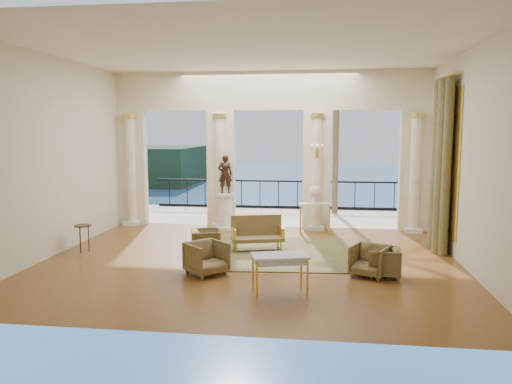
# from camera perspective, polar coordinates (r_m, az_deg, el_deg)

# --- Properties ---
(floor) EXTENTS (9.00, 9.00, 0.00)m
(floor) POSITION_cam_1_polar(r_m,az_deg,el_deg) (11.01, -0.71, -7.87)
(floor) COLOR #4F2F13
(floor) RESTS_ON ground
(room_walls) EXTENTS (9.00, 9.00, 9.00)m
(room_walls) POSITION_cam_1_polar(r_m,az_deg,el_deg) (9.53, -1.69, 7.29)
(room_walls) COLOR beige
(room_walls) RESTS_ON ground
(arcade) EXTENTS (9.00, 0.56, 4.50)m
(arcade) POSITION_cam_1_polar(r_m,az_deg,el_deg) (14.43, 1.43, 6.07)
(arcade) COLOR beige
(arcade) RESTS_ON ground
(terrace) EXTENTS (10.00, 3.60, 0.10)m
(terrace) POSITION_cam_1_polar(r_m,az_deg,el_deg) (16.65, 2.12, -2.90)
(terrace) COLOR beige
(terrace) RESTS_ON ground
(balustrade) EXTENTS (9.00, 0.06, 1.03)m
(balustrade) POSITION_cam_1_polar(r_m,az_deg,el_deg) (18.16, 2.59, -0.60)
(balustrade) COLOR black
(balustrade) RESTS_ON terrace
(palm_tree) EXTENTS (2.00, 2.00, 4.50)m
(palm_tree) POSITION_cam_1_polar(r_m,az_deg,el_deg) (17.18, 9.22, 11.19)
(palm_tree) COLOR #4C3823
(palm_tree) RESTS_ON terrace
(headland) EXTENTS (22.00, 18.00, 6.00)m
(headland) POSITION_cam_1_polar(r_m,az_deg,el_deg) (86.67, -13.94, 3.07)
(headland) COLOR black
(headland) RESTS_ON sea
(sea) EXTENTS (160.00, 160.00, 0.00)m
(sea) POSITION_cam_1_polar(r_m,az_deg,el_deg) (71.10, 6.14, -0.05)
(sea) COLOR #1F4E93
(sea) RESTS_ON ground
(curtain) EXTENTS (0.33, 1.40, 4.09)m
(curtain) POSITION_cam_1_polar(r_m,az_deg,el_deg) (12.37, 20.40, 2.83)
(curtain) COLOR #4C4A27
(curtain) RESTS_ON ground
(window_frame) EXTENTS (0.04, 1.60, 3.40)m
(window_frame) POSITION_cam_1_polar(r_m,az_deg,el_deg) (12.41, 21.25, 3.18)
(window_frame) COLOR #E7BD4C
(window_frame) RESTS_ON room_walls
(wall_sconce) EXTENTS (0.30, 0.11, 0.33)m
(wall_sconce) POSITION_cam_1_polar(r_m,az_deg,el_deg) (14.05, 7.00, 4.54)
(wall_sconce) COLOR #E7BD4C
(wall_sconce) RESTS_ON arcade
(rug) EXTENTS (4.41, 3.54, 0.02)m
(rug) POSITION_cam_1_polar(r_m,az_deg,el_deg) (11.70, 3.91, -6.94)
(rug) COLOR #2C3216
(rug) RESTS_ON ground
(armchair_a) EXTENTS (0.95, 0.95, 0.72)m
(armchair_a) POSITION_cam_1_polar(r_m,az_deg,el_deg) (10.00, -5.68, -7.34)
(armchair_a) COLOR #413518
(armchair_a) RESTS_ON ground
(armchair_b) EXTENTS (0.86, 0.83, 0.68)m
(armchair_b) POSITION_cam_1_polar(r_m,az_deg,el_deg) (10.09, 12.86, -7.46)
(armchair_b) COLOR #413518
(armchair_b) RESTS_ON ground
(armchair_c) EXTENTS (0.62, 0.65, 0.63)m
(armchair_c) POSITION_cam_1_polar(r_m,az_deg,el_deg) (10.13, 14.37, -7.59)
(armchair_c) COLOR #413518
(armchair_c) RESTS_ON ground
(armchair_d) EXTENTS (0.75, 0.77, 0.65)m
(armchair_d) POSITION_cam_1_polar(r_m,az_deg,el_deg) (11.55, -5.72, -5.54)
(armchair_d) COLOR #413518
(armchair_d) RESTS_ON ground
(settee) EXTENTS (1.32, 0.83, 0.81)m
(settee) POSITION_cam_1_polar(r_m,az_deg,el_deg) (11.94, 0.12, -4.70)
(settee) COLOR #413518
(settee) RESTS_ON ground
(game_table) EXTENTS (1.09, 0.79, 0.67)m
(game_table) POSITION_cam_1_polar(r_m,az_deg,el_deg) (8.85, 2.74, -7.60)
(game_table) COLOR #9AB1C1
(game_table) RESTS_ON ground
(pedestal) EXTENTS (0.56, 0.56, 1.03)m
(pedestal) POSITION_cam_1_polar(r_m,az_deg,el_deg) (14.41, -3.51, -2.28)
(pedestal) COLOR silver
(pedestal) RESTS_ON ground
(statue) EXTENTS (0.43, 0.31, 1.11)m
(statue) POSITION_cam_1_polar(r_m,az_deg,el_deg) (14.28, -3.54, 2.04)
(statue) COLOR black
(statue) RESTS_ON pedestal
(console_table) EXTENTS (0.95, 0.57, 0.84)m
(console_table) POSITION_cam_1_polar(r_m,az_deg,el_deg) (13.81, 6.77, -1.87)
(console_table) COLOR silver
(console_table) RESTS_ON ground
(urn) EXTENTS (0.36, 0.36, 0.48)m
(urn) POSITION_cam_1_polar(r_m,az_deg,el_deg) (13.75, 6.79, -0.15)
(urn) COLOR silver
(urn) RESTS_ON console_table
(side_table) EXTENTS (0.39, 0.39, 0.64)m
(side_table) POSITION_cam_1_polar(r_m,az_deg,el_deg) (12.37, -19.21, -4.00)
(side_table) COLOR black
(side_table) RESTS_ON ground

